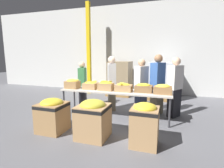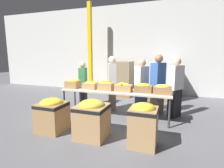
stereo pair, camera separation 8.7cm
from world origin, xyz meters
TOP-DOWN VIEW (x-y plane):
  - ground_plane at (0.00, 0.00)m, footprint 30.00×30.00m
  - wall_back at (0.00, 3.56)m, footprint 16.00×0.08m
  - sorting_table at (0.00, 0.00)m, footprint 3.02×0.70m
  - banana_box_0 at (-1.28, -0.08)m, footprint 0.39×0.30m
  - banana_box_1 at (-0.73, -0.01)m, footprint 0.39×0.33m
  - banana_box_2 at (-0.24, -0.05)m, footprint 0.40×0.31m
  - banana_box_3 at (0.26, -0.05)m, footprint 0.44×0.33m
  - banana_box_4 at (0.78, 0.03)m, footprint 0.44×0.31m
  - banana_box_5 at (1.27, -0.02)m, footprint 0.44×0.32m
  - volunteer_0 at (1.57, 0.57)m, footprint 0.43×0.50m
  - volunteer_1 at (-1.34, 0.65)m, footprint 0.30×0.45m
  - volunteer_2 at (-0.30, 0.63)m, footprint 0.39×0.51m
  - volunteer_3 at (1.09, 0.64)m, footprint 0.42×0.52m
  - volunteer_4 at (0.62, 0.66)m, footprint 0.39×0.48m
  - donation_bin_0 at (-1.07, -1.32)m, footprint 0.59×0.59m
  - donation_bin_1 at (-0.07, -1.32)m, footprint 0.63×0.63m
  - donation_bin_2 at (1.00, -1.32)m, footprint 0.51×0.51m
  - support_pillar at (-2.07, 2.71)m, footprint 0.16×0.16m
  - pallet_stack_0 at (1.14, 2.66)m, footprint 1.13×1.13m
  - pallet_stack_1 at (-0.64, 2.79)m, footprint 1.00×1.00m

SIDE VIEW (x-z plane):
  - ground_plane at x=0.00m, z-range 0.00..0.00m
  - donation_bin_0 at x=-1.07m, z-range 0.02..0.79m
  - donation_bin_1 at x=-0.07m, z-range 0.02..0.84m
  - donation_bin_2 at x=1.00m, z-range 0.03..0.87m
  - pallet_stack_0 at x=1.14m, z-range -0.01..1.43m
  - sorting_table at x=0.00m, z-range 0.33..1.10m
  - pallet_stack_1 at x=-0.64m, z-range -0.01..1.45m
  - volunteer_1 at x=-1.34m, z-range 0.00..1.51m
  - volunteer_4 at x=0.62m, z-range 0.00..1.61m
  - volunteer_0 at x=1.57m, z-range -0.01..1.67m
  - volunteer_2 at x=-0.30m, z-range -0.01..1.69m
  - volunteer_3 at x=1.09m, z-range -0.01..1.74m
  - banana_box_1 at x=-0.73m, z-range 0.75..1.00m
  - banana_box_3 at x=0.26m, z-range 0.76..1.00m
  - banana_box_4 at x=0.78m, z-range 0.76..1.00m
  - banana_box_5 at x=1.27m, z-range 0.77..1.01m
  - banana_box_2 at x=-0.24m, z-range 0.76..1.03m
  - banana_box_0 at x=-1.28m, z-range 0.77..1.05m
  - wall_back at x=0.00m, z-range 0.00..4.00m
  - support_pillar at x=-2.07m, z-range 0.00..4.00m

